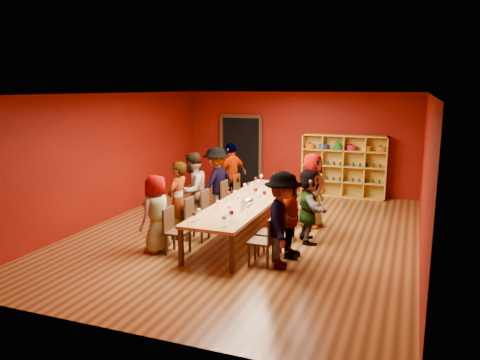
{
  "coord_description": "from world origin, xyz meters",
  "views": [
    {
      "loc": [
        3.28,
        -9.2,
        3.14
      ],
      "look_at": [
        -0.23,
        0.13,
        1.15
      ],
      "focal_mm": 35.0,
      "sensor_mm": 36.0,
      "label": 1
    }
  ],
  "objects_px": {
    "chair_person_left_4": "(241,190)",
    "wine_bottle": "(274,180)",
    "person_right_3": "(312,190)",
    "shelving_unit": "(344,163)",
    "chair_person_left_2": "(209,208)",
    "chair_person_right_1": "(274,230)",
    "spittoon_bowl": "(247,201)",
    "chair_person_right_3": "(300,204)",
    "person_left_4": "(232,176)",
    "chair_person_right_2": "(288,217)",
    "person_left_3": "(217,182)",
    "person_left_0": "(156,214)",
    "chair_person_left_1": "(194,217)",
    "chair_person_left_0": "(174,228)",
    "person_left_2": "(193,190)",
    "person_left_1": "(178,200)",
    "chair_person_left_3": "(228,197)",
    "person_right_0": "(282,220)",
    "person_right_2": "(309,206)",
    "tasting_table": "(248,202)",
    "person_right_1": "(290,218)",
    "chair_person_right_0": "(266,238)"
  },
  "relations": [
    {
      "from": "chair_person_right_2",
      "to": "person_left_4",
      "type": "bearing_deg",
      "value": 135.05
    },
    {
      "from": "person_left_1",
      "to": "person_right_2",
      "type": "xyz_separation_m",
      "value": [
        2.62,
        0.7,
        -0.05
      ]
    },
    {
      "from": "person_right_0",
      "to": "tasting_table",
      "type": "bearing_deg",
      "value": 24.59
    },
    {
      "from": "chair_person_left_0",
      "to": "chair_person_left_4",
      "type": "xyz_separation_m",
      "value": [
        0.0,
        3.64,
        0.0
      ]
    },
    {
      "from": "chair_person_right_0",
      "to": "person_right_0",
      "type": "relative_size",
      "value": 0.52
    },
    {
      "from": "chair_person_left_0",
      "to": "person_left_1",
      "type": "relative_size",
      "value": 0.55
    },
    {
      "from": "chair_person_left_2",
      "to": "chair_person_right_1",
      "type": "bearing_deg",
      "value": -30.74
    },
    {
      "from": "person_left_1",
      "to": "chair_person_left_2",
      "type": "relative_size",
      "value": 1.83
    },
    {
      "from": "person_right_3",
      "to": "wine_bottle",
      "type": "xyz_separation_m",
      "value": [
        -1.09,
        0.67,
        0.03
      ]
    },
    {
      "from": "person_left_3",
      "to": "chair_person_right_3",
      "type": "xyz_separation_m",
      "value": [
        2.14,
        -0.1,
        -0.36
      ]
    },
    {
      "from": "tasting_table",
      "to": "person_left_4",
      "type": "distance_m",
      "value": 2.31
    },
    {
      "from": "person_left_3",
      "to": "chair_person_left_2",
      "type": "bearing_deg",
      "value": 29.09
    },
    {
      "from": "person_left_0",
      "to": "spittoon_bowl",
      "type": "relative_size",
      "value": 5.37
    },
    {
      "from": "chair_person_left_0",
      "to": "person_left_2",
      "type": "bearing_deg",
      "value": 103.92
    },
    {
      "from": "chair_person_left_1",
      "to": "person_left_0",
      "type": "bearing_deg",
      "value": -112.76
    },
    {
      "from": "person_left_3",
      "to": "person_right_3",
      "type": "relative_size",
      "value": 1.01
    },
    {
      "from": "chair_person_left_1",
      "to": "chair_person_left_3",
      "type": "relative_size",
      "value": 1.0
    },
    {
      "from": "person_left_1",
      "to": "chair_person_left_3",
      "type": "xyz_separation_m",
      "value": [
        0.37,
        1.91,
        -0.32
      ]
    },
    {
      "from": "chair_person_left_4",
      "to": "chair_person_right_3",
      "type": "height_order",
      "value": "same"
    },
    {
      "from": "person_right_2",
      "to": "chair_person_left_2",
      "type": "bearing_deg",
      "value": 64.76
    },
    {
      "from": "person_left_2",
      "to": "person_right_3",
      "type": "bearing_deg",
      "value": 119.53
    },
    {
      "from": "person_right_3",
      "to": "shelving_unit",
      "type": "bearing_deg",
      "value": 6.13
    },
    {
      "from": "chair_person_right_2",
      "to": "person_left_3",
      "type": "bearing_deg",
      "value": 150.4
    },
    {
      "from": "person_right_0",
      "to": "chair_person_right_2",
      "type": "distance_m",
      "value": 1.6
    },
    {
      "from": "person_left_1",
      "to": "person_left_2",
      "type": "bearing_deg",
      "value": -174.28
    },
    {
      "from": "person_right_0",
      "to": "chair_person_right_1",
      "type": "relative_size",
      "value": 1.94
    },
    {
      "from": "chair_person_left_3",
      "to": "person_right_0",
      "type": "xyz_separation_m",
      "value": [
        2.12,
        -2.74,
        0.37
      ]
    },
    {
      "from": "person_left_2",
      "to": "chair_person_left_1",
      "type": "bearing_deg",
      "value": 34.79
    },
    {
      "from": "chair_person_left_0",
      "to": "person_left_2",
      "type": "relative_size",
      "value": 0.52
    },
    {
      "from": "person_left_2",
      "to": "chair_person_right_2",
      "type": "relative_size",
      "value": 1.93
    },
    {
      "from": "person_right_1",
      "to": "spittoon_bowl",
      "type": "height_order",
      "value": "person_right_1"
    },
    {
      "from": "person_left_4",
      "to": "spittoon_bowl",
      "type": "relative_size",
      "value": 6.11
    },
    {
      "from": "chair_person_right_3",
      "to": "spittoon_bowl",
      "type": "xyz_separation_m",
      "value": [
        -0.83,
        -1.33,
        0.32
      ]
    },
    {
      "from": "spittoon_bowl",
      "to": "wine_bottle",
      "type": "relative_size",
      "value": 0.88
    },
    {
      "from": "person_right_1",
      "to": "chair_person_right_3",
      "type": "bearing_deg",
      "value": 7.69
    },
    {
      "from": "shelving_unit",
      "to": "chair_person_right_3",
      "type": "relative_size",
      "value": 2.7
    },
    {
      "from": "chair_person_left_1",
      "to": "person_right_1",
      "type": "bearing_deg",
      "value": -8.11
    },
    {
      "from": "chair_person_left_1",
      "to": "wine_bottle",
      "type": "bearing_deg",
      "value": 68.34
    },
    {
      "from": "chair_person_left_4",
      "to": "wine_bottle",
      "type": "distance_m",
      "value": 1.09
    },
    {
      "from": "wine_bottle",
      "to": "chair_person_left_1",
      "type": "bearing_deg",
      "value": -111.66
    },
    {
      "from": "person_right_3",
      "to": "spittoon_bowl",
      "type": "bearing_deg",
      "value": 150.7
    },
    {
      "from": "chair_person_left_1",
      "to": "person_right_3",
      "type": "relative_size",
      "value": 0.53
    },
    {
      "from": "chair_person_left_1",
      "to": "person_right_3",
      "type": "distance_m",
      "value": 2.78
    },
    {
      "from": "shelving_unit",
      "to": "person_left_0",
      "type": "height_order",
      "value": "shelving_unit"
    },
    {
      "from": "person_right_3",
      "to": "chair_person_right_1",
      "type": "bearing_deg",
      "value": -177.03
    },
    {
      "from": "chair_person_right_3",
      "to": "person_left_4",
      "type": "bearing_deg",
      "value": 155.27
    },
    {
      "from": "chair_person_right_3",
      "to": "wine_bottle",
      "type": "relative_size",
      "value": 2.79
    },
    {
      "from": "person_left_0",
      "to": "chair_person_left_4",
      "type": "xyz_separation_m",
      "value": [
        0.37,
        3.64,
        -0.26
      ]
    },
    {
      "from": "chair_person_left_2",
      "to": "person_left_4",
      "type": "height_order",
      "value": "person_left_4"
    },
    {
      "from": "shelving_unit",
      "to": "chair_person_left_1",
      "type": "bearing_deg",
      "value": -114.34
    }
  ]
}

